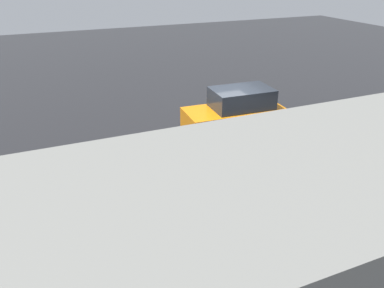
% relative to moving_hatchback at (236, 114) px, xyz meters
% --- Properties ---
extents(ground_plane, '(60.00, 60.00, 0.00)m').
position_rel_moving_hatchback_xyz_m(ground_plane, '(0.52, 0.18, -1.03)').
color(ground_plane, black).
extents(kerb_strip, '(24.00, 3.20, 0.04)m').
position_rel_moving_hatchback_xyz_m(kerb_strip, '(0.52, 4.38, -1.01)').
color(kerb_strip, gray).
rests_on(kerb_strip, ground).
extents(moving_hatchback, '(3.98, 1.88, 2.06)m').
position_rel_moving_hatchback_xyz_m(moving_hatchback, '(0.00, 0.00, 0.00)').
color(moving_hatchback, orange).
rests_on(moving_hatchback, ground).
extents(fire_hydrant, '(0.42, 0.31, 0.80)m').
position_rel_moving_hatchback_xyz_m(fire_hydrant, '(4.33, 3.18, -0.63)').
color(fire_hydrant, gold).
rests_on(fire_hydrant, ground).
extents(pedestrian, '(0.35, 0.54, 1.22)m').
position_rel_moving_hatchback_xyz_m(pedestrian, '(5.26, 3.53, -0.34)').
color(pedestrian, '#B2262D').
rests_on(pedestrian, ground).
extents(metal_railing, '(10.26, 0.04, 1.05)m').
position_rel_moving_hatchback_xyz_m(metal_railing, '(-1.25, 5.87, -0.30)').
color(metal_railing, '#B7BABF').
rests_on(metal_railing, ground).
extents(sign_post, '(0.07, 0.44, 2.40)m').
position_rel_moving_hatchback_xyz_m(sign_post, '(4.24, 3.79, 0.55)').
color(sign_post, '#4C4C51').
rests_on(sign_post, ground).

